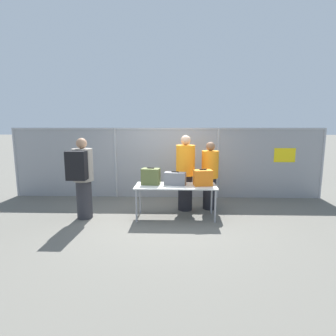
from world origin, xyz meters
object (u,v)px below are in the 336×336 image
object	(u,v)px
inspection_table	(176,188)
suitcase_grey	(175,179)
utility_trailer	(208,175)
traveler_hooded	(82,175)
security_worker_near	(185,172)
security_worker_far	(210,175)
suitcase_orange	(203,178)
suitcase_olive	(151,176)

from	to	relation	value
inspection_table	suitcase_grey	world-z (taller)	suitcase_grey
inspection_table	utility_trailer	bearing A→B (deg)	70.22
traveler_hooded	security_worker_near	bearing A→B (deg)	18.64
utility_trailer	security_worker_far	bearing A→B (deg)	-96.08
traveler_hooded	security_worker_near	world-z (taller)	security_worker_near
traveler_hooded	security_worker_far	distance (m)	3.03
suitcase_orange	utility_trailer	distance (m)	3.11
suitcase_olive	security_worker_near	world-z (taller)	security_worker_near
suitcase_orange	security_worker_far	world-z (taller)	security_worker_far
traveler_hooded	utility_trailer	distance (m)	4.54
suitcase_olive	suitcase_orange	size ratio (longest dim) A/B	1.00
security_worker_near	security_worker_far	bearing A→B (deg)	-154.84
suitcase_orange	traveler_hooded	distance (m)	2.67
suitcase_olive	security_worker_near	distance (m)	0.94
inspection_table	security_worker_far	xyz separation A→B (m)	(0.85, 0.68, 0.18)
security_worker_far	utility_trailer	xyz separation A→B (m)	(0.25, 2.37, -0.46)
traveler_hooded	utility_trailer	world-z (taller)	traveler_hooded
suitcase_grey	utility_trailer	world-z (taller)	suitcase_grey
suitcase_grey	security_worker_far	world-z (taller)	security_worker_far
security_worker_near	utility_trailer	world-z (taller)	security_worker_near
suitcase_olive	suitcase_orange	world-z (taller)	suitcase_olive
traveler_hooded	suitcase_grey	bearing A→B (deg)	6.82
security_worker_near	suitcase_orange	bearing A→B (deg)	139.25
utility_trailer	suitcase_grey	bearing A→B (deg)	-110.38
security_worker_far	suitcase_grey	bearing A→B (deg)	59.63
suitcase_grey	traveler_hooded	bearing A→B (deg)	-174.46
inspection_table	suitcase_orange	size ratio (longest dim) A/B	4.20
security_worker_near	security_worker_far	distance (m)	0.63
security_worker_near	security_worker_far	xyz separation A→B (m)	(0.61, 0.11, -0.09)
traveler_hooded	security_worker_far	world-z (taller)	traveler_hooded
inspection_table	security_worker_near	size ratio (longest dim) A/B	0.98
suitcase_olive	utility_trailer	xyz separation A→B (m)	(1.67, 2.97, -0.52)
suitcase_orange	inspection_table	bearing A→B (deg)	-177.33
traveler_hooded	security_worker_far	size ratio (longest dim) A/B	1.07
suitcase_olive	security_worker_near	xyz separation A→B (m)	(0.80, 0.49, 0.02)
traveler_hooded	security_worker_near	size ratio (longest dim) A/B	0.98
suitcase_grey	suitcase_orange	bearing A→B (deg)	-2.42
suitcase_grey	traveler_hooded	size ratio (longest dim) A/B	0.28
suitcase_grey	utility_trailer	size ratio (longest dim) A/B	0.14
suitcase_olive	security_worker_far	bearing A→B (deg)	22.92
suitcase_olive	traveler_hooded	distance (m)	1.51
suitcase_olive	security_worker_far	world-z (taller)	security_worker_far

